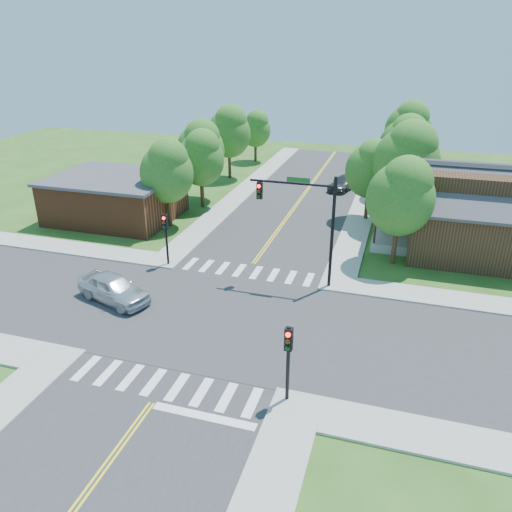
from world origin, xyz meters
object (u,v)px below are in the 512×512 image
(signal_mast_ne, at_px, (306,213))
(car_dgrey, at_px, (344,183))
(house_ne, at_px, (485,210))
(car_silver, at_px, (114,289))
(signal_pole_se, at_px, (288,351))
(signal_pole_nw, at_px, (166,230))

(signal_mast_ne, height_order, car_dgrey, signal_mast_ne)
(house_ne, xyz_separation_m, car_silver, (-21.56, -14.16, -2.49))
(signal_mast_ne, distance_m, signal_pole_se, 11.55)
(signal_pole_se, distance_m, signal_pole_nw, 15.84)
(signal_pole_se, distance_m, house_ne, 22.03)
(signal_pole_se, xyz_separation_m, house_ne, (9.51, 19.86, 0.67))
(house_ne, bearing_deg, signal_mast_ne, -142.32)
(signal_pole_se, distance_m, car_dgrey, 33.19)
(signal_pole_nw, height_order, house_ne, house_ne)
(signal_pole_se, height_order, signal_pole_nw, same)
(signal_mast_ne, relative_size, signal_pole_nw, 1.89)
(signal_mast_ne, xyz_separation_m, car_dgrey, (-0.41, 21.85, -4.17))
(signal_mast_ne, relative_size, house_ne, 0.55)
(signal_pole_se, bearing_deg, car_dgrey, 93.63)
(house_ne, bearing_deg, signal_pole_nw, -157.31)
(signal_mast_ne, height_order, car_silver, signal_mast_ne)
(car_silver, bearing_deg, house_ne, -38.42)
(signal_pole_se, relative_size, car_dgrey, 0.76)
(car_dgrey, bearing_deg, house_ne, -31.57)
(house_ne, bearing_deg, signal_pole_se, -115.58)
(car_dgrey, bearing_deg, car_silver, -92.88)
(signal_pole_se, height_order, car_silver, signal_pole_se)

